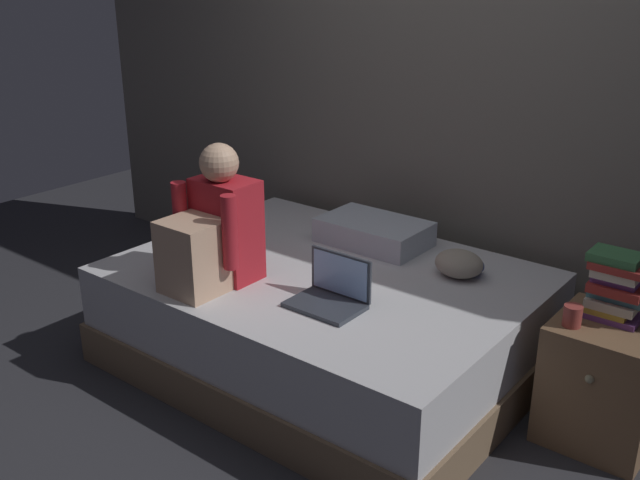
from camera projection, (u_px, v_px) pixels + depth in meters
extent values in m
plane|color=#2D2D33|center=(319.00, 402.00, 3.40)|extent=(8.00, 8.00, 0.00)
cube|color=slate|center=(461.00, 80.00, 3.79)|extent=(5.60, 0.10, 2.70)
cube|color=#7A6047|center=(325.00, 345.00, 3.69)|extent=(2.00, 1.50, 0.21)
cube|color=silver|center=(325.00, 299.00, 3.60)|extent=(1.96, 1.46, 0.31)
cube|color=brown|center=(604.00, 381.00, 3.07)|extent=(0.44, 0.44, 0.54)
sphere|color=gray|center=(590.00, 379.00, 2.86)|extent=(0.04, 0.04, 0.04)
cube|color=#B21E28|center=(227.00, 229.00, 3.40)|extent=(0.30, 0.20, 0.48)
sphere|color=tan|center=(219.00, 163.00, 3.26)|extent=(0.18, 0.18, 0.18)
cube|color=tan|center=(193.00, 257.00, 3.27)|extent=(0.26, 0.24, 0.34)
cylinder|color=#B21E28|center=(181.00, 218.00, 3.37)|extent=(0.07, 0.07, 0.34)
cylinder|color=#B21E28|center=(230.00, 232.00, 3.19)|extent=(0.07, 0.07, 0.34)
cube|color=#333842|center=(325.00, 306.00, 3.16)|extent=(0.32, 0.22, 0.02)
cube|color=#333842|center=(341.00, 274.00, 3.20)|extent=(0.32, 0.01, 0.20)
cube|color=#8CB2EA|center=(340.00, 275.00, 3.20)|extent=(0.29, 0.00, 0.18)
cube|color=silver|center=(374.00, 232.00, 3.87)|extent=(0.56, 0.36, 0.13)
cube|color=#703D84|center=(612.00, 316.00, 3.01)|extent=(0.22, 0.15, 0.02)
cube|color=gold|center=(607.00, 309.00, 3.01)|extent=(0.18, 0.14, 0.03)
cube|color=beige|center=(613.00, 303.00, 3.00)|extent=(0.20, 0.15, 0.04)
cube|color=teal|center=(618.00, 295.00, 2.99)|extent=(0.22, 0.13, 0.03)
cube|color=#9E2D28|center=(617.00, 288.00, 2.96)|extent=(0.21, 0.15, 0.04)
cube|color=#703D84|center=(617.00, 279.00, 2.97)|extent=(0.18, 0.13, 0.03)
cube|color=beige|center=(618.00, 272.00, 2.94)|extent=(0.18, 0.16, 0.03)
cube|color=#9E2D28|center=(620.00, 266.00, 2.92)|extent=(0.21, 0.16, 0.03)
cube|color=#387042|center=(616.00, 257.00, 2.93)|extent=(0.20, 0.15, 0.04)
cylinder|color=#933833|center=(572.00, 316.00, 2.94)|extent=(0.08, 0.08, 0.09)
ellipsoid|color=#3D4C8E|center=(467.00, 265.00, 3.49)|extent=(0.17, 0.14, 0.09)
ellipsoid|color=gray|center=(459.00, 264.00, 3.46)|extent=(0.24, 0.20, 0.13)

